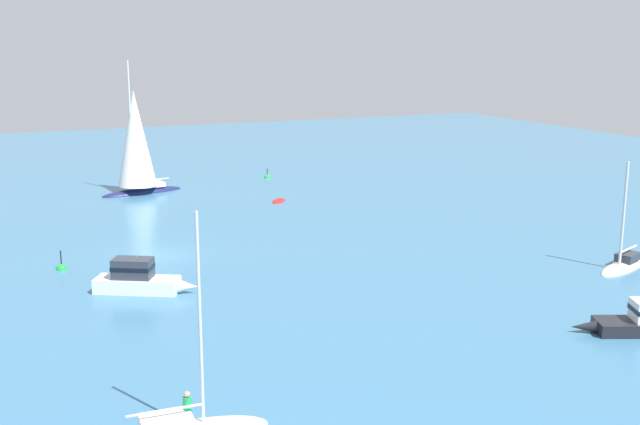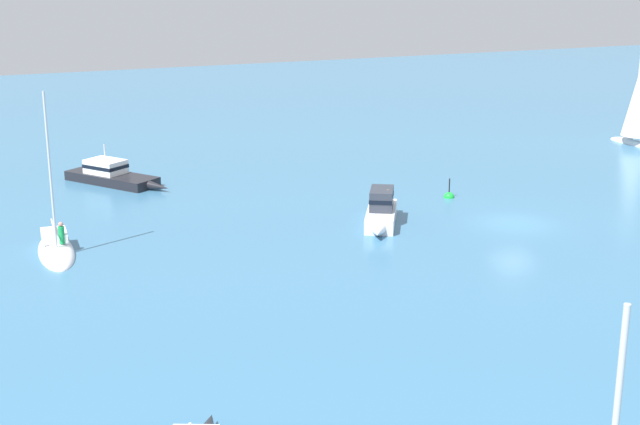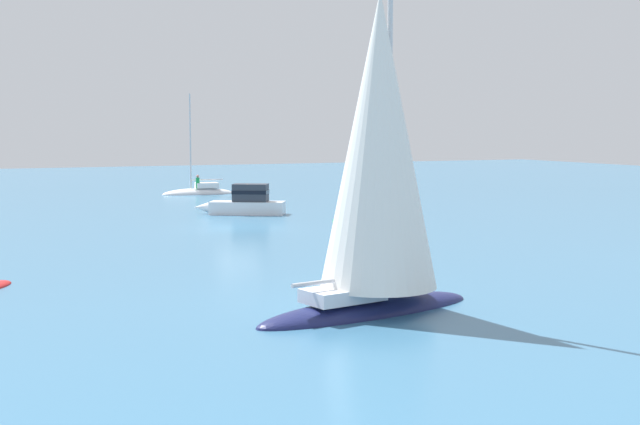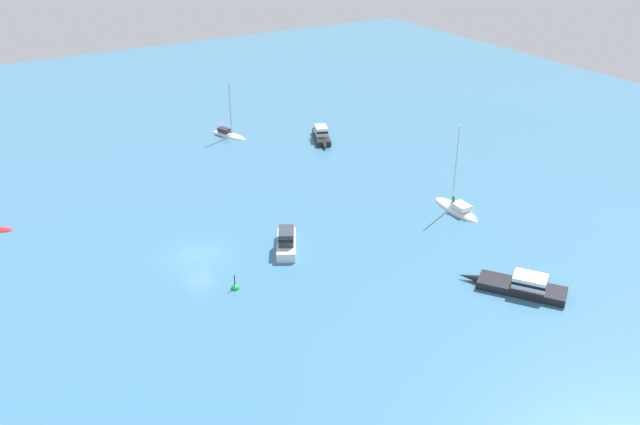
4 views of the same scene
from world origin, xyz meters
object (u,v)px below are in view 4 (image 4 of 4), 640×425
at_px(mooring_buoy, 235,288).
at_px(motor_cruiser, 522,285).
at_px(ketch_1, 228,134).
at_px(cabin_cruiser, 286,240).
at_px(powerboat, 321,135).
at_px(ketch, 456,209).

bearing_deg(mooring_buoy, motor_cruiser, 57.69).
bearing_deg(mooring_buoy, ketch_1, 156.44).
relative_size(motor_cruiser, cabin_cruiser, 1.32).
distance_m(motor_cruiser, cabin_cruiser, 20.00).
xyz_separation_m(motor_cruiser, cabin_cruiser, (-15.67, -12.42, 0.20)).
distance_m(cabin_cruiser, mooring_buoy, 7.59).
bearing_deg(cabin_cruiser, ketch_1, 14.99).
bearing_deg(powerboat, ketch, 26.01).
height_order(ketch_1, cabin_cruiser, ketch_1).
bearing_deg(ketch, ketch_1, 20.75).
height_order(ketch, mooring_buoy, ketch).
bearing_deg(motor_cruiser, ketch_1, -29.04).
bearing_deg(mooring_buoy, ketch, 93.92).
xyz_separation_m(ketch_1, mooring_buoy, (32.92, -14.36, -0.18)).
height_order(powerboat, mooring_buoy, powerboat).
xyz_separation_m(ketch, mooring_buoy, (1.67, -24.43, -0.10)).
bearing_deg(cabin_cruiser, ketch, -66.47).
bearing_deg(ketch, cabin_cruiser, 86.65).
relative_size(powerboat, ketch_1, 0.89).
distance_m(powerboat, cabin_cruiser, 27.56).
height_order(ketch, cabin_cruiser, ketch).
distance_m(powerboat, ketch, 23.76).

